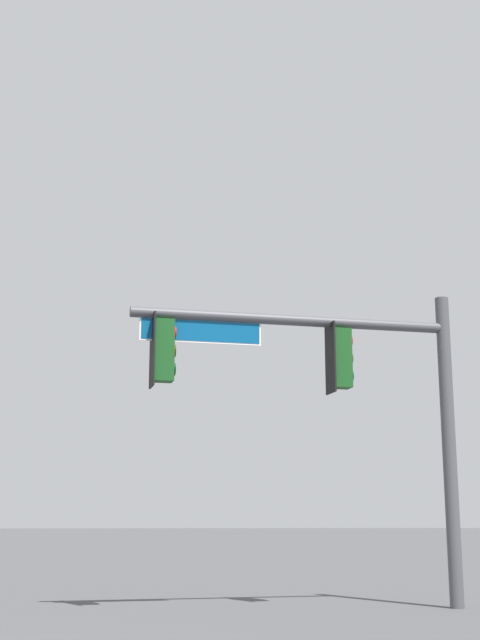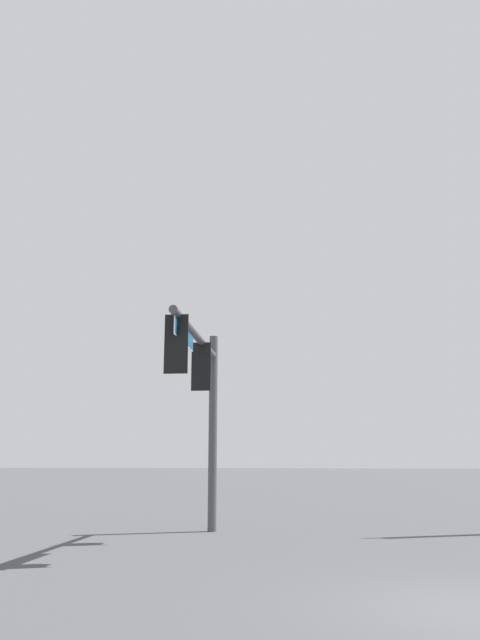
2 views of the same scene
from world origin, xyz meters
The scene contains 1 object.
signal_pole_near centered at (-6.73, -5.80, 4.00)m, with size 6.09×0.87×5.71m.
Camera 1 is at (-2.57, 9.85, 1.51)m, focal length 50.00 mm.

